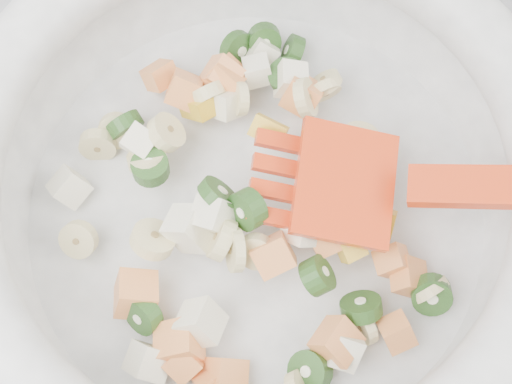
{
  "coord_description": "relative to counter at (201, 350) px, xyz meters",
  "views": [
    {
      "loc": [
        0.08,
        1.28,
        1.4
      ],
      "look_at": [
        0.07,
        1.46,
        0.95
      ],
      "focal_mm": 55.0,
      "sensor_mm": 36.0,
      "label": 1
    }
  ],
  "objects": [
    {
      "name": "counter",
      "position": [
        0.0,
        0.0,
        0.0
      ],
      "size": [
        2.0,
        0.6,
        0.9
      ],
      "primitive_type": "cube",
      "color": "#9C9DA2",
      "rests_on": "ground"
    },
    {
      "name": "mixing_bowl",
      "position": [
        0.07,
        0.01,
        0.51
      ],
      "size": [
        0.51,
        0.38,
        0.13
      ],
      "color": "white",
      "rests_on": "counter"
    }
  ]
}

